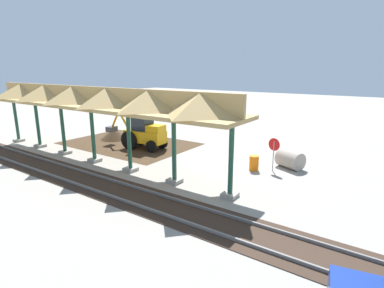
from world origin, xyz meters
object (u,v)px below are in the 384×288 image
(stop_sign, at_px, (274,148))
(traffic_barrel, at_px, (254,163))
(concrete_pipe, at_px, (290,159))
(backhoe, at_px, (143,132))

(stop_sign, relative_size, traffic_barrel, 2.22)
(stop_sign, distance_m, concrete_pipe, 1.55)
(backhoe, bearing_deg, traffic_barrel, -179.98)
(stop_sign, height_order, concrete_pipe, stop_sign)
(concrete_pipe, xyz_separation_m, traffic_barrel, (1.65, 1.65, -0.10))
(concrete_pipe, bearing_deg, stop_sign, 57.12)
(traffic_barrel, bearing_deg, concrete_pipe, -135.04)
(stop_sign, xyz_separation_m, concrete_pipe, (-0.69, -1.07, -0.88))
(backhoe, height_order, concrete_pipe, backhoe)
(stop_sign, xyz_separation_m, backhoe, (10.02, 0.58, -0.16))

